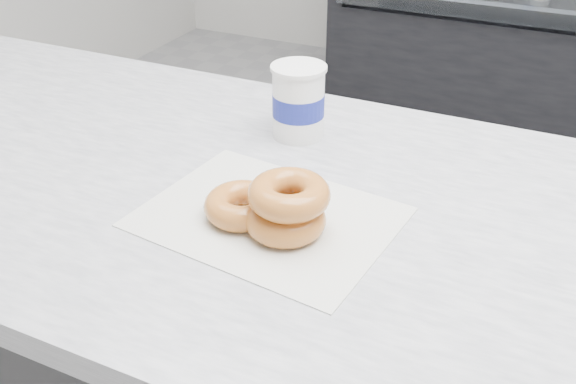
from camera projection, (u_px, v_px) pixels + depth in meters
name	position (u px, v px, depth m)	size (l,w,h in m)	color
wax_paper	(268.00, 217.00, 0.89)	(0.34, 0.26, 0.00)	silver
donut_single	(242.00, 205.00, 0.88)	(0.11, 0.11, 0.04)	orange
donut_stack	(287.00, 207.00, 0.84)	(0.13, 0.13, 0.08)	orange
coffee_cup	(298.00, 101.00, 1.08)	(0.09, 0.09, 0.13)	white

